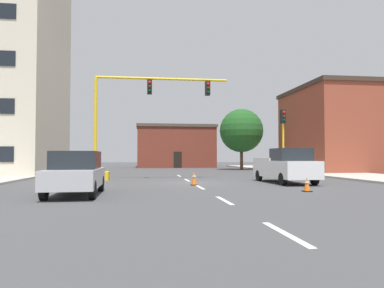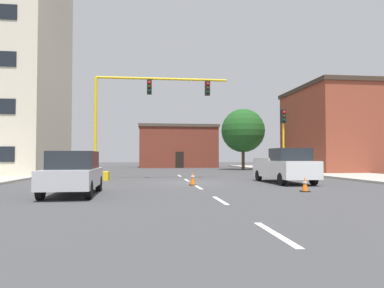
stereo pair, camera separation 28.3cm
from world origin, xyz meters
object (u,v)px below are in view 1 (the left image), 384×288
object	(u,v)px
traffic_signal_gantry	(115,145)
traffic_light_pole_right	(283,128)
tree_right_far	(241,131)
traffic_cone_roadside_a	(307,184)
sedan_silver_near_left	(76,173)
traffic_cone_roadside_b	(194,178)
pickup_truck_white	(285,166)

from	to	relation	value
traffic_signal_gantry	traffic_light_pole_right	bearing A→B (deg)	-0.43
tree_right_far	traffic_cone_roadside_a	distance (m)	26.79
sedan_silver_near_left	traffic_cone_roadside_a	bearing A→B (deg)	1.34
traffic_signal_gantry	traffic_cone_roadside_a	distance (m)	12.95
sedan_silver_near_left	traffic_signal_gantry	bearing A→B (deg)	85.23
traffic_light_pole_right	traffic_cone_roadside_a	bearing A→B (deg)	-105.70
traffic_signal_gantry	sedan_silver_near_left	distance (m)	9.52
tree_right_far	traffic_cone_roadside_b	distance (m)	23.96
traffic_light_pole_right	traffic_cone_roadside_a	size ratio (longest dim) A/B	7.50
traffic_signal_gantry	sedan_silver_near_left	xyz separation A→B (m)	(-0.78, -9.39, -1.39)
traffic_light_pole_right	tree_right_far	distance (m)	17.15
sedan_silver_near_left	traffic_cone_roadside_b	size ratio (longest dim) A/B	6.10
traffic_signal_gantry	pickup_truck_white	bearing A→B (deg)	-22.31
traffic_signal_gantry	traffic_light_pole_right	xyz separation A→B (m)	(11.49, -0.09, 1.25)
traffic_signal_gantry	pickup_truck_white	xyz separation A→B (m)	(9.98, -4.09, -1.30)
pickup_truck_white	sedan_silver_near_left	size ratio (longest dim) A/B	1.20
traffic_light_pole_right	pickup_truck_white	xyz separation A→B (m)	(-1.51, -4.01, -2.55)
pickup_truck_white	traffic_cone_roadside_a	xyz separation A→B (m)	(-1.04, -5.07, -0.66)
tree_right_far	traffic_cone_roadside_a	bearing A→B (deg)	-99.19
traffic_signal_gantry	tree_right_far	size ratio (longest dim) A/B	1.36
tree_right_far	sedan_silver_near_left	bearing A→B (deg)	-117.90
traffic_cone_roadside_a	traffic_cone_roadside_b	distance (m)	6.05
traffic_cone_roadside_b	traffic_signal_gantry	bearing A→B (deg)	132.19
traffic_cone_roadside_b	sedan_silver_near_left	bearing A→B (deg)	-140.50
pickup_truck_white	traffic_signal_gantry	bearing A→B (deg)	157.69
tree_right_far	traffic_cone_roadside_a	size ratio (longest dim) A/B	11.09
sedan_silver_near_left	traffic_light_pole_right	bearing A→B (deg)	37.17
traffic_signal_gantry	pickup_truck_white	size ratio (longest dim) A/B	1.77
pickup_truck_white	sedan_silver_near_left	distance (m)	11.99
traffic_signal_gantry	pickup_truck_white	world-z (taller)	traffic_signal_gantry
traffic_signal_gantry	sedan_silver_near_left	size ratio (longest dim) A/B	2.13
traffic_light_pole_right	tree_right_far	xyz separation A→B (m)	(1.67, 17.04, 1.04)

